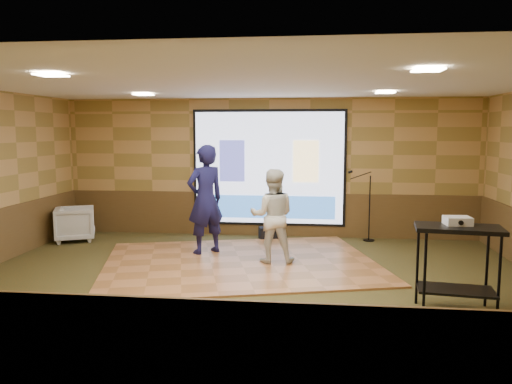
# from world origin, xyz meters

# --- Properties ---
(ground) EXTENTS (9.00, 9.00, 0.00)m
(ground) POSITION_xyz_m (0.00, 0.00, 0.00)
(ground) COLOR #2F3E1C
(ground) RESTS_ON ground
(room_shell) EXTENTS (9.04, 7.04, 3.02)m
(room_shell) POSITION_xyz_m (0.00, 0.00, 2.09)
(room_shell) COLOR #B2884A
(room_shell) RESTS_ON ground
(wainscot_back) EXTENTS (9.00, 0.04, 0.95)m
(wainscot_back) POSITION_xyz_m (0.00, 3.48, 0.47)
(wainscot_back) COLOR #533B1B
(wainscot_back) RESTS_ON ground
(wainscot_front) EXTENTS (9.00, 0.04, 0.95)m
(wainscot_front) POSITION_xyz_m (0.00, -3.48, 0.47)
(wainscot_front) COLOR #533B1B
(wainscot_front) RESTS_ON ground
(projector_screen) EXTENTS (3.32, 0.06, 2.52)m
(projector_screen) POSITION_xyz_m (0.00, 3.44, 1.47)
(projector_screen) COLOR black
(projector_screen) RESTS_ON room_shell
(downlight_nw) EXTENTS (0.32, 0.32, 0.02)m
(downlight_nw) POSITION_xyz_m (-2.20, 1.80, 2.97)
(downlight_nw) COLOR beige
(downlight_nw) RESTS_ON room_shell
(downlight_ne) EXTENTS (0.32, 0.32, 0.02)m
(downlight_ne) POSITION_xyz_m (2.20, 1.80, 2.97)
(downlight_ne) COLOR beige
(downlight_ne) RESTS_ON room_shell
(downlight_sw) EXTENTS (0.32, 0.32, 0.02)m
(downlight_sw) POSITION_xyz_m (-2.20, -1.50, 2.97)
(downlight_sw) COLOR beige
(downlight_sw) RESTS_ON room_shell
(downlight_se) EXTENTS (0.32, 0.32, 0.02)m
(downlight_se) POSITION_xyz_m (2.20, -1.50, 2.97)
(downlight_se) COLOR beige
(downlight_se) RESTS_ON room_shell
(dance_floor) EXTENTS (5.40, 4.63, 0.03)m
(dance_floor) POSITION_xyz_m (-0.28, 1.09, 0.02)
(dance_floor) COLOR #AA6C3E
(dance_floor) RESTS_ON ground
(player_left) EXTENTS (0.87, 0.85, 2.02)m
(player_left) POSITION_xyz_m (-1.02, 1.66, 1.04)
(player_left) COLOR #161542
(player_left) RESTS_ON dance_floor
(player_right) EXTENTS (0.83, 0.66, 1.62)m
(player_right) POSITION_xyz_m (0.27, 1.15, 0.84)
(player_right) COLOR silver
(player_right) RESTS_ON dance_floor
(av_table) EXTENTS (1.05, 0.55, 1.11)m
(av_table) POSITION_xyz_m (2.79, -0.87, 0.80)
(av_table) COLOR black
(av_table) RESTS_ON ground
(projector) EXTENTS (0.33, 0.28, 0.11)m
(projector) POSITION_xyz_m (2.80, -0.77, 1.16)
(projector) COLOR silver
(projector) RESTS_ON av_table
(mic_stand) EXTENTS (0.58, 0.24, 1.49)m
(mic_stand) POSITION_xyz_m (2.09, 3.20, 0.49)
(mic_stand) COLOR black
(mic_stand) RESTS_ON ground
(banquet_chair) EXTENTS (1.03, 1.02, 0.72)m
(banquet_chair) POSITION_xyz_m (-4.00, 2.50, 0.36)
(banquet_chair) COLOR gray
(banquet_chair) RESTS_ON ground
(duffel_bag) EXTENTS (0.48, 0.39, 0.26)m
(duffel_bag) POSITION_xyz_m (0.05, 3.10, 0.13)
(duffel_bag) COLOR black
(duffel_bag) RESTS_ON ground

